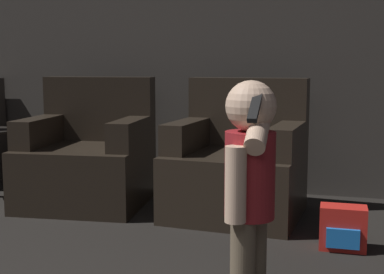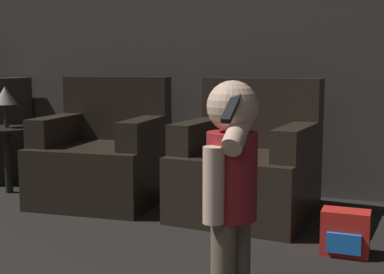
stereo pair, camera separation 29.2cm
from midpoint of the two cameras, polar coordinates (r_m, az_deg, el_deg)
wall_back at (r=4.28m, az=8.21°, el=11.54°), size 8.40×0.05×2.60m
armchair_left at (r=4.00m, az=-7.40°, el=-2.22°), size 0.91×0.87×0.92m
armchair_right at (r=3.61m, az=8.27°, el=-3.30°), size 0.91×0.87×0.92m
person_toddler at (r=2.19m, az=8.04°, el=-4.21°), size 0.21×0.36×0.95m
toy_backpack at (r=3.04m, az=18.76°, el=-9.71°), size 0.25×0.16×0.24m
side_table at (r=4.39m, az=-17.35°, el=-0.13°), size 0.47×0.47×0.52m
lamp at (r=4.36m, az=-17.53°, el=4.14°), size 0.18×0.18×0.32m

